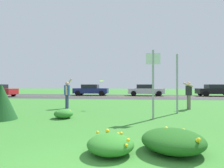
{
  "coord_description": "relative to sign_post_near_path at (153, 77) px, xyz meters",
  "views": [
    {
      "loc": [
        0.19,
        -1.89,
        1.34
      ],
      "look_at": [
        -0.9,
        8.07,
        1.42
      ],
      "focal_mm": 28.71,
      "sensor_mm": 36.0,
      "label": 1
    }
  ],
  "objects": [
    {
      "name": "sign_post_by_roadside",
      "position": [
        1.33,
        1.68,
        -0.23
      ],
      "size": [
        0.07,
        0.1,
        2.85
      ],
      "color": "#93969B",
      "rests_on": "ground"
    },
    {
      "name": "highway_center_stripe",
      "position": [
        -1.03,
        14.19,
        -1.65
      ],
      "size": [
        120.0,
        0.16,
        0.0
      ],
      "primitive_type": "cube",
      "color": "yellow",
      "rests_on": "ground"
    },
    {
      "name": "frisbee_lime",
      "position": [
        -2.55,
        2.84,
        -0.08
      ],
      "size": [
        0.25,
        0.25,
        0.11
      ],
      "color": "#8CD133"
    },
    {
      "name": "daylily_clump_mid_right",
      "position": [
        -1.26,
        -3.7,
        -1.47
      ],
      "size": [
        0.93,
        0.92,
        0.4
      ],
      "color": "#2D7526",
      "rests_on": "ground"
    },
    {
      "name": "car_silver_center_right",
      "position": [
        0.92,
        16.13,
        -0.92
      ],
      "size": [
        4.5,
        2.0,
        1.45
      ],
      "color": "#B7BABF",
      "rests_on": "ground"
    },
    {
      "name": "sign_post_near_path",
      "position": [
        0.0,
        0.0,
        0.0
      ],
      "size": [
        0.56,
        0.1,
        2.74
      ],
      "color": "#93969B",
      "rests_on": "ground"
    },
    {
      "name": "car_navy_center_left",
      "position": [
        -6.23,
        16.13,
        -0.92
      ],
      "size": [
        4.5,
        2.0,
        1.45
      ],
      "color": "navy",
      "rests_on": "ground"
    },
    {
      "name": "daylily_clump_near_camera",
      "position": [
        -3.61,
        -0.13,
        -1.47
      ],
      "size": [
        0.77,
        0.79,
        0.37
      ],
      "color": "#337F2D",
      "rests_on": "ground"
    },
    {
      "name": "person_catcher_dark_shirt",
      "position": [
        2.34,
        3.26,
        -0.74
      ],
      "size": [
        0.53,
        0.51,
        1.54
      ],
      "color": "#232328",
      "rests_on": "ground"
    },
    {
      "name": "daylily_clump_mid_left",
      "position": [
        -0.02,
        -3.45,
        -1.43
      ],
      "size": [
        1.26,
        1.21,
        0.47
      ],
      "color": "#1E5619",
      "rests_on": "ground"
    },
    {
      "name": "person_thrower_blue_shirt",
      "position": [
        -4.58,
        2.86,
        -0.72
      ],
      "size": [
        0.41,
        0.5,
        1.76
      ],
      "color": "#2D4C9E",
      "rests_on": "ground"
    },
    {
      "name": "highway_strip",
      "position": [
        -1.03,
        14.19,
        -1.65
      ],
      "size": [
        120.0,
        8.63,
        0.01
      ],
      "primitive_type": "cube",
      "color": "#38383A",
      "rests_on": "ground"
    },
    {
      "name": "ground_plane",
      "position": [
        -1.03,
        4.44,
        -1.66
      ],
      "size": [
        120.0,
        120.0,
        0.0
      ],
      "primitive_type": "plane",
      "color": "#387A2D"
    },
    {
      "name": "evergreen_shrub_side",
      "position": [
        -5.92,
        -0.7,
        -0.95
      ],
      "size": [
        1.17,
        1.17,
        1.41
      ],
      "primitive_type": "cone",
      "color": "#19471E",
      "rests_on": "ground"
    },
    {
      "name": "car_black_rightmost",
      "position": [
        9.52,
        16.13,
        -0.92
      ],
      "size": [
        4.5,
        2.0,
        1.45
      ],
      "color": "black",
      "rests_on": "ground"
    }
  ]
}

